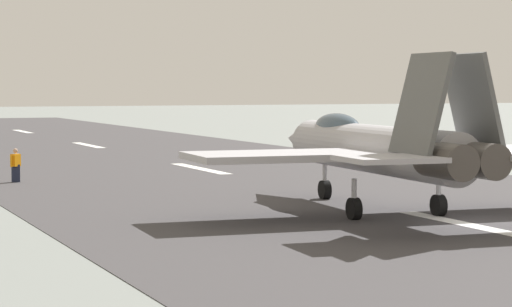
% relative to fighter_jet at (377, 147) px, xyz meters
% --- Properties ---
extents(ground_plane, '(400.00, 400.00, 0.00)m').
position_rel_fighter_jet_xyz_m(ground_plane, '(-3.85, -1.05, -2.34)').
color(ground_plane, gray).
extents(runway_strip, '(240.00, 26.00, 0.02)m').
position_rel_fighter_jet_xyz_m(runway_strip, '(-3.87, -1.05, -2.33)').
color(runway_strip, '#3D3B3D').
rests_on(runway_strip, ground).
extents(fighter_jet, '(16.24, 14.24, 5.53)m').
position_rel_fighter_jet_xyz_m(fighter_jet, '(0.00, 0.00, 0.00)').
color(fighter_jet, '#ACABB0').
rests_on(fighter_jet, ground).
extents(crew_person, '(0.50, 0.55, 1.60)m').
position_rel_fighter_jet_xyz_m(crew_person, '(16.93, 9.65, -1.55)').
color(crew_person, '#1E2338').
rests_on(crew_person, ground).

